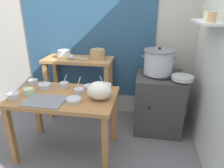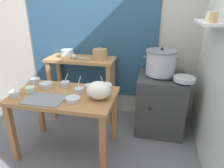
# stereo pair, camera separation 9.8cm
# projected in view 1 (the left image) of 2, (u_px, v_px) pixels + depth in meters

# --- Properties ---
(ground_plane) EXTENTS (9.00, 9.00, 0.00)m
(ground_plane) POSITION_uv_depth(u_px,v_px,m) (80.00, 153.00, 2.40)
(ground_plane) COLOR slate
(wall_back) EXTENTS (4.40, 0.12, 2.60)m
(wall_back) POSITION_uv_depth(u_px,v_px,m) (105.00, 27.00, 2.89)
(wall_back) COLOR #B2ADA3
(wall_back) RESTS_ON ground
(prep_table) EXTENTS (1.10, 0.66, 0.72)m
(prep_table) POSITION_uv_depth(u_px,v_px,m) (65.00, 104.00, 2.21)
(prep_table) COLOR #9E6B3D
(prep_table) RESTS_ON ground
(back_shelf_table) EXTENTS (0.96, 0.40, 0.90)m
(back_shelf_table) POSITION_uv_depth(u_px,v_px,m) (79.00, 73.00, 2.93)
(back_shelf_table) COLOR #B27F4C
(back_shelf_table) RESTS_ON ground
(stove_block) EXTENTS (0.60, 0.61, 0.78)m
(stove_block) POSITION_uv_depth(u_px,v_px,m) (158.00, 102.00, 2.75)
(stove_block) COLOR #383838
(stove_block) RESTS_ON ground
(steamer_pot) EXTENTS (0.43, 0.38, 0.34)m
(steamer_pot) POSITION_uv_depth(u_px,v_px,m) (159.00, 62.00, 2.57)
(steamer_pot) COLOR #B7BABF
(steamer_pot) RESTS_ON stove_block
(clay_pot) EXTENTS (0.21, 0.21, 0.16)m
(clay_pot) POSITION_uv_depth(u_px,v_px,m) (98.00, 54.00, 2.78)
(clay_pot) COLOR tan
(clay_pot) RESTS_ON back_shelf_table
(bowl_stack_enamel) EXTENTS (0.20, 0.20, 0.11)m
(bowl_stack_enamel) POSITION_uv_depth(u_px,v_px,m) (64.00, 54.00, 2.86)
(bowl_stack_enamel) COLOR #E5C684
(bowl_stack_enamel) RESTS_ON back_shelf_table
(ladle) EXTENTS (0.29, 0.10, 0.07)m
(ladle) POSITION_uv_depth(u_px,v_px,m) (72.00, 57.00, 2.78)
(ladle) COLOR #B7BABF
(ladle) RESTS_ON back_shelf_table
(serving_tray) EXTENTS (0.40, 0.28, 0.01)m
(serving_tray) POSITION_uv_depth(u_px,v_px,m) (44.00, 101.00, 2.03)
(serving_tray) COLOR slate
(serving_tray) RESTS_ON prep_table
(plastic_bag) EXTENTS (0.25, 0.22, 0.18)m
(plastic_bag) POSITION_uv_depth(u_px,v_px,m) (99.00, 91.00, 2.05)
(plastic_bag) COLOR silver
(plastic_bag) RESTS_ON prep_table
(wide_pan) EXTENTS (0.25, 0.25, 0.05)m
(wide_pan) POSITION_uv_depth(u_px,v_px,m) (182.00, 78.00, 2.42)
(wide_pan) COLOR #B7BABF
(wide_pan) RESTS_ON stove_block
(prep_bowl_0) EXTENTS (0.16, 0.16, 0.16)m
(prep_bowl_0) POSITION_uv_depth(u_px,v_px,m) (104.00, 87.00, 2.28)
(prep_bowl_0) COLOR silver
(prep_bowl_0) RESTS_ON prep_table
(prep_bowl_1) EXTENTS (0.11, 0.11, 0.18)m
(prep_bowl_1) POSITION_uv_depth(u_px,v_px,m) (79.00, 91.00, 2.20)
(prep_bowl_1) COLOR #B7BABF
(prep_bowl_1) RESTS_ON prep_table
(prep_bowl_2) EXTENTS (0.11, 0.11, 0.06)m
(prep_bowl_2) POSITION_uv_depth(u_px,v_px,m) (29.00, 91.00, 2.18)
(prep_bowl_2) COLOR #B7D1AD
(prep_bowl_2) RESTS_ON prep_table
(prep_bowl_3) EXTENTS (0.14, 0.14, 0.06)m
(prep_bowl_3) POSITION_uv_depth(u_px,v_px,m) (45.00, 86.00, 2.31)
(prep_bowl_3) COLOR #B7BABF
(prep_bowl_3) RESTS_ON prep_table
(prep_bowl_4) EXTENTS (0.10, 0.10, 0.16)m
(prep_bowl_4) POSITION_uv_depth(u_px,v_px,m) (64.00, 85.00, 2.34)
(prep_bowl_4) COLOR #B7BABF
(prep_bowl_4) RESTS_ON prep_table
(prep_bowl_5) EXTENTS (0.11, 0.11, 0.06)m
(prep_bowl_5) POSITION_uv_depth(u_px,v_px,m) (33.00, 82.00, 2.42)
(prep_bowl_5) COLOR #B7BABF
(prep_bowl_5) RESTS_ON prep_table
(prep_bowl_6) EXTENTS (0.15, 0.15, 0.04)m
(prep_bowl_6) POSITION_uv_depth(u_px,v_px,m) (74.00, 100.00, 2.01)
(prep_bowl_6) COLOR #B7BABF
(prep_bowl_6) RESTS_ON prep_table
(prep_bowl_7) EXTENTS (0.11, 0.11, 0.17)m
(prep_bowl_7) POSITION_uv_depth(u_px,v_px,m) (14.00, 96.00, 2.07)
(prep_bowl_7) COLOR #B7BABF
(prep_bowl_7) RESTS_ON prep_table
(prep_bowl_8) EXTENTS (0.12, 0.12, 0.04)m
(prep_bowl_8) POSITION_uv_depth(u_px,v_px,m) (89.00, 87.00, 2.31)
(prep_bowl_8) COLOR #B7BABF
(prep_bowl_8) RESTS_ON prep_table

